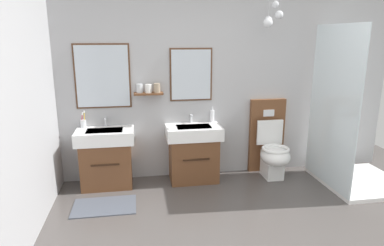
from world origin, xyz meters
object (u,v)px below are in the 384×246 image
vanity_sink_left (106,156)px  shower_tray (350,154)px  vanity_sink_right (193,152)px  soap_dispenser (212,116)px  toilet (271,148)px  toothbrush_cup (83,123)px

vanity_sink_left → shower_tray: size_ratio=0.37×
vanity_sink_right → soap_dispenser: (0.27, 0.16, 0.42)m
vanity_sink_left → shower_tray: shower_tray is taller
soap_dispenser → shower_tray: (1.60, -0.63, -0.40)m
toilet → soap_dispenser: bearing=167.4°
vanity_sink_left → vanity_sink_right: bearing=0.0°
toilet → shower_tray: 0.96m
shower_tray → toothbrush_cup: bearing=169.1°
vanity_sink_left → toilet: bearing=-0.4°
toilet → shower_tray: bearing=-28.5°
toothbrush_cup → soap_dispenser: toothbrush_cup is taller
toothbrush_cup → soap_dispenser: (1.62, 0.01, 0.03)m
vanity_sink_right → vanity_sink_left: bearing=180.0°
vanity_sink_left → toilet: size_ratio=0.72×
toilet → soap_dispenser: size_ratio=5.19×
vanity_sink_left → toothbrush_cup: 0.50m
soap_dispenser → vanity_sink_left: bearing=-173.4°
toothbrush_cup → soap_dispenser: size_ratio=1.09×
vanity_sink_left → toothbrush_cup: bearing=150.8°
vanity_sink_left → vanity_sink_right: (1.08, 0.00, 0.00)m
vanity_sink_left → vanity_sink_right: size_ratio=1.00×
toilet → soap_dispenser: 0.89m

